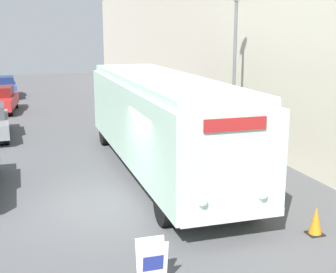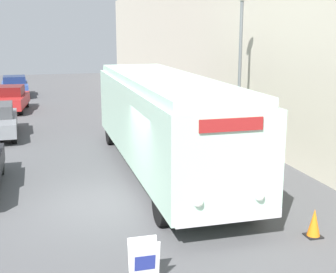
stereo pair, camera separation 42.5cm
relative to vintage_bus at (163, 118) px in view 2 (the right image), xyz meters
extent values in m
plane|color=#4C4C4F|center=(-2.40, -2.54, -1.83)|extent=(80.00, 80.00, 0.00)
cube|color=beige|center=(4.62, 7.46, 2.02)|extent=(0.30, 60.00, 7.71)
cylinder|color=black|center=(-1.15, -4.30, -1.31)|extent=(0.28, 1.04, 1.04)
cylinder|color=black|center=(1.15, -4.30, -1.31)|extent=(0.28, 1.04, 1.04)
cylinder|color=black|center=(-1.15, 4.31, -1.31)|extent=(0.28, 1.04, 1.04)
cylinder|color=black|center=(1.15, 4.31, -1.31)|extent=(0.28, 1.04, 1.04)
cube|color=#B2DBC1|center=(0.00, 0.01, -0.09)|extent=(2.61, 11.41, 2.45)
cube|color=silver|center=(0.00, 0.01, 1.26)|extent=(2.41, 10.95, 0.24)
cube|color=silver|center=(0.00, -5.76, -1.19)|extent=(2.48, 0.12, 0.20)
sphere|color=white|center=(-0.72, -5.73, -0.76)|extent=(0.22, 0.22, 0.22)
sphere|color=white|center=(0.72, -5.73, -0.76)|extent=(0.22, 0.22, 0.22)
cube|color=maroon|center=(0.00, -5.72, 0.89)|extent=(1.44, 0.06, 0.28)
cube|color=white|center=(-2.15, -6.92, -1.39)|extent=(0.56, 0.18, 0.89)
cube|color=white|center=(-2.15, -6.76, -1.39)|extent=(0.56, 0.18, 0.89)
cube|color=navy|center=(-2.15, -6.93, -1.37)|extent=(0.39, 0.06, 0.31)
cylinder|color=#595E60|center=(3.45, 1.73, 1.04)|extent=(0.12, 0.12, 5.74)
cylinder|color=black|center=(-5.27, 1.07, -1.51)|extent=(0.22, 0.64, 0.64)
cylinder|color=black|center=(-5.04, 5.48, -1.51)|extent=(0.22, 0.64, 0.64)
cylinder|color=black|center=(-5.15, 8.57, -1.51)|extent=(0.22, 0.64, 0.64)
cylinder|color=black|center=(-4.99, 12.46, -1.52)|extent=(0.22, 0.61, 0.61)
cylinder|color=black|center=(-4.73, 15.15, -1.52)|extent=(0.22, 0.61, 0.61)
cube|color=#A52323|center=(-5.67, 13.88, -1.21)|extent=(2.28, 4.27, 0.62)
cube|color=#5B1313|center=(-5.66, 13.99, -0.63)|extent=(1.78, 1.99, 0.55)
cylinder|color=black|center=(-6.32, 18.97, -1.50)|extent=(0.22, 0.65, 0.65)
cylinder|color=black|center=(-4.81, 19.04, -1.50)|extent=(0.22, 0.65, 0.65)
cylinder|color=black|center=(-6.45, 21.59, -1.50)|extent=(0.22, 0.65, 0.65)
cylinder|color=black|center=(-4.94, 21.67, -1.50)|extent=(0.22, 0.65, 0.65)
cube|color=#2D478C|center=(-5.63, 20.32, -1.18)|extent=(1.96, 4.11, 0.65)
cube|color=#19274D|center=(-5.63, 20.42, -0.61)|extent=(1.59, 1.89, 0.48)
cube|color=black|center=(2.06, -5.87, -1.81)|extent=(0.36, 0.36, 0.03)
cone|color=orange|center=(2.06, -5.87, -1.48)|extent=(0.30, 0.30, 0.64)
camera|label=1|loc=(-4.22, -14.53, 2.83)|focal=50.00mm
camera|label=2|loc=(-3.81, -14.64, 2.83)|focal=50.00mm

